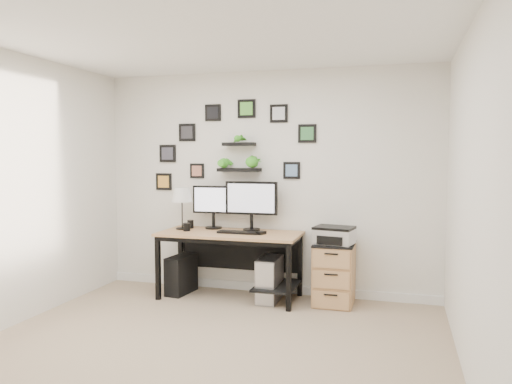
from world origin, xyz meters
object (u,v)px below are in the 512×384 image
(monitor_right, at_px, (251,202))
(pc_tower_grey, at_px, (270,279))
(pc_tower_black, at_px, (181,274))
(file_cabinet, at_px, (334,273))
(table_lamp, at_px, (182,196))
(printer, at_px, (334,235))
(mug, at_px, (187,227))
(desk, at_px, (234,243))
(monitor_left, at_px, (213,204))

(monitor_right, distance_m, pc_tower_grey, 0.91)
(pc_tower_black, relative_size, file_cabinet, 0.66)
(table_lamp, bearing_deg, printer, -0.92)
(monitor_right, relative_size, mug, 6.63)
(table_lamp, height_order, file_cabinet, table_lamp)
(desk, distance_m, mug, 0.58)
(pc_tower_black, bearing_deg, mug, -21.33)
(file_cabinet, bearing_deg, monitor_left, 175.09)
(desk, xyz_separation_m, table_lamp, (-0.66, 0.05, 0.52))
(desk, height_order, pc_tower_black, desk)
(table_lamp, distance_m, pc_tower_grey, 1.42)
(desk, distance_m, monitor_right, 0.52)
(monitor_right, bearing_deg, mug, -161.65)
(printer, bearing_deg, monitor_left, 173.58)
(pc_tower_grey, bearing_deg, printer, 3.64)
(mug, relative_size, printer, 0.20)
(monitor_right, distance_m, mug, 0.80)
(monitor_right, distance_m, printer, 1.04)
(monitor_right, bearing_deg, pc_tower_black, -167.32)
(monitor_right, relative_size, table_lamp, 1.25)
(mug, relative_size, pc_tower_black, 0.21)
(desk, relative_size, printer, 3.53)
(pc_tower_grey, height_order, file_cabinet, file_cabinet)
(monitor_right, xyz_separation_m, mug, (-0.71, -0.23, -0.29))
(file_cabinet, xyz_separation_m, printer, (-0.00, -0.04, 0.43))
(desk, bearing_deg, monitor_right, 45.45)
(desk, bearing_deg, file_cabinet, 2.94)
(monitor_left, distance_m, monitor_right, 0.48)
(file_cabinet, height_order, printer, printer)
(mug, xyz_separation_m, file_cabinet, (1.68, 0.13, -0.46))
(printer, bearing_deg, desk, -179.01)
(pc_tower_black, xyz_separation_m, printer, (1.78, 0.04, 0.54))
(monitor_left, height_order, pc_tower_grey, monitor_left)
(table_lamp, relative_size, file_cabinet, 0.73)
(monitor_left, relative_size, pc_tower_black, 1.15)
(mug, height_order, pc_tower_grey, mug)
(printer, bearing_deg, pc_tower_black, -178.72)
(table_lamp, relative_size, pc_tower_grey, 1.00)
(desk, bearing_deg, monitor_left, 150.21)
(monitor_left, distance_m, mug, 0.43)
(desk, distance_m, table_lamp, 0.84)
(table_lamp, height_order, mug, table_lamp)
(monitor_left, relative_size, monitor_right, 0.83)
(desk, height_order, printer, printer)
(pc_tower_black, xyz_separation_m, pc_tower_grey, (1.08, -0.01, 0.02))
(table_lamp, bearing_deg, mug, -47.60)
(pc_tower_grey, bearing_deg, mug, -177.18)
(monitor_left, height_order, monitor_right, monitor_right)
(table_lamp, distance_m, mug, 0.39)
(monitor_right, relative_size, pc_tower_black, 1.39)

